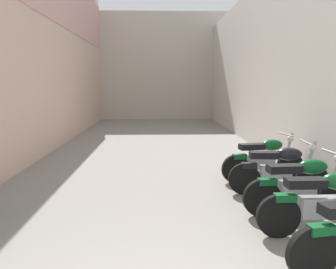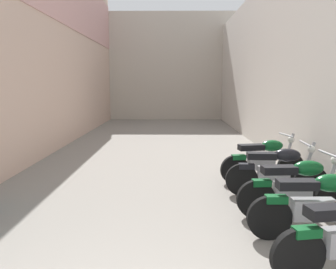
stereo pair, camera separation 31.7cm
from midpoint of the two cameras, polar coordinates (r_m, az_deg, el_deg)
ground_plane at (r=8.95m, az=-2.90°, el=-4.88°), size 34.18×34.18×0.00m
building_left at (r=11.37m, az=-21.03°, el=15.73°), size 0.45×18.18×7.15m
building_right at (r=11.20m, az=15.36°, el=11.13°), size 0.45×18.18×5.28m
building_far_end at (r=20.82m, az=-2.29°, el=11.17°), size 9.45×2.00×6.08m
motorcycle_second at (r=5.08m, az=23.13°, el=-10.22°), size 1.85×0.58×1.04m
motorcycle_third at (r=5.76m, az=19.86°, el=-7.83°), size 1.85×0.58×1.04m
motorcycle_fourth at (r=6.66m, az=16.74°, el=-5.50°), size 1.85×0.58×1.04m
motorcycle_fifth at (r=7.51m, az=14.55°, el=-3.85°), size 1.84×0.58×1.04m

